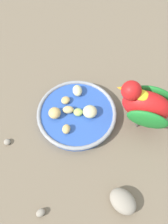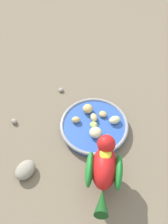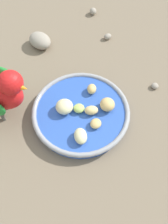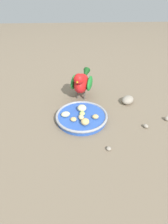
{
  "view_description": "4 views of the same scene",
  "coord_description": "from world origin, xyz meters",
  "px_view_note": "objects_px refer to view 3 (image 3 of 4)",
  "views": [
    {
      "loc": [
        0.34,
        0.06,
        0.58
      ],
      "look_at": [
        0.03,
        0.04,
        0.05
      ],
      "focal_mm": 37.56,
      "sensor_mm": 36.0,
      "label": 1
    },
    {
      "loc": [
        0.12,
        0.51,
        0.77
      ],
      "look_at": [
        0.04,
        -0.0,
        0.06
      ],
      "focal_mm": 44.92,
      "sensor_mm": 36.0,
      "label": 2
    },
    {
      "loc": [
        -0.29,
        0.01,
        0.51
      ],
      "look_at": [
        -0.0,
        0.02,
        0.04
      ],
      "focal_mm": 41.53,
      "sensor_mm": 36.0,
      "label": 3
    },
    {
      "loc": [
        -0.01,
        -0.63,
        0.51
      ],
      "look_at": [
        0.02,
        0.01,
        0.05
      ],
      "focal_mm": 31.29,
      "sensor_mm": 36.0,
      "label": 4
    }
  ],
  "objects_px": {
    "pebble_2": "(155,86)",
    "apple_piece_5": "(96,124)",
    "feeding_bowl": "(81,113)",
    "apple_piece_4": "(81,136)",
    "apple_piece_1": "(79,108)",
    "apple_piece_3": "(64,107)",
    "pebble_0": "(108,37)",
    "apple_piece_0": "(91,89)",
    "apple_piece_6": "(107,104)",
    "apple_piece_2": "(91,110)",
    "pebble_1": "(92,11)",
    "rock_large": "(40,41)"
  },
  "relations": [
    {
      "from": "apple_piece_0",
      "to": "apple_piece_1",
      "type": "distance_m",
      "value": 0.06
    },
    {
      "from": "apple_piece_4",
      "to": "pebble_2",
      "type": "relative_size",
      "value": 2.06
    },
    {
      "from": "feeding_bowl",
      "to": "apple_piece_4",
      "type": "height_order",
      "value": "apple_piece_4"
    },
    {
      "from": "apple_piece_6",
      "to": "apple_piece_4",
      "type": "bearing_deg",
      "value": 144.19
    },
    {
      "from": "apple_piece_1",
      "to": "apple_piece_6",
      "type": "distance_m",
      "value": 0.06
    },
    {
      "from": "apple_piece_0",
      "to": "apple_piece_5",
      "type": "relative_size",
      "value": 1.04
    },
    {
      "from": "apple_piece_5",
      "to": "pebble_0",
      "type": "height_order",
      "value": "apple_piece_5"
    },
    {
      "from": "apple_piece_2",
      "to": "apple_piece_5",
      "type": "xyz_separation_m",
      "value": [
        -0.03,
        -0.01,
        -0.0
      ]
    },
    {
      "from": "apple_piece_1",
      "to": "pebble_1",
      "type": "relative_size",
      "value": 1.09
    },
    {
      "from": "apple_piece_5",
      "to": "apple_piece_6",
      "type": "height_order",
      "value": "apple_piece_6"
    },
    {
      "from": "apple_piece_3",
      "to": "pebble_2",
      "type": "distance_m",
      "value": 0.23
    },
    {
      "from": "pebble_2",
      "to": "apple_piece_5",
      "type": "bearing_deg",
      "value": 130.29
    },
    {
      "from": "apple_piece_2",
      "to": "apple_piece_3",
      "type": "distance_m",
      "value": 0.06
    },
    {
      "from": "rock_large",
      "to": "feeding_bowl",
      "type": "bearing_deg",
      "value": -152.02
    },
    {
      "from": "apple_piece_4",
      "to": "apple_piece_1",
      "type": "bearing_deg",
      "value": 5.09
    },
    {
      "from": "apple_piece_1",
      "to": "apple_piece_3",
      "type": "distance_m",
      "value": 0.03
    },
    {
      "from": "rock_large",
      "to": "pebble_2",
      "type": "height_order",
      "value": "rock_large"
    },
    {
      "from": "feeding_bowl",
      "to": "rock_large",
      "type": "relative_size",
      "value": 3.3
    },
    {
      "from": "feeding_bowl",
      "to": "pebble_2",
      "type": "bearing_deg",
      "value": -63.6
    },
    {
      "from": "apple_piece_2",
      "to": "apple_piece_6",
      "type": "bearing_deg",
      "value": -68.62
    },
    {
      "from": "apple_piece_5",
      "to": "apple_piece_6",
      "type": "xyz_separation_m",
      "value": [
        0.05,
        -0.03,
        0.01
      ]
    },
    {
      "from": "apple_piece_3",
      "to": "apple_piece_6",
      "type": "distance_m",
      "value": 0.1
    },
    {
      "from": "apple_piece_2",
      "to": "pebble_2",
      "type": "height_order",
      "value": "apple_piece_2"
    },
    {
      "from": "apple_piece_3",
      "to": "apple_piece_4",
      "type": "xyz_separation_m",
      "value": [
        -0.07,
        -0.04,
        -0.0
      ]
    },
    {
      "from": "apple_piece_3",
      "to": "rock_large",
      "type": "xyz_separation_m",
      "value": [
        0.22,
        0.08,
        -0.02
      ]
    },
    {
      "from": "apple_piece_6",
      "to": "pebble_1",
      "type": "relative_size",
      "value": 1.48
    },
    {
      "from": "apple_piece_2",
      "to": "apple_piece_5",
      "type": "distance_m",
      "value": 0.03
    },
    {
      "from": "apple_piece_2",
      "to": "pebble_0",
      "type": "bearing_deg",
      "value": -9.42
    },
    {
      "from": "apple_piece_5",
      "to": "feeding_bowl",
      "type": "bearing_deg",
      "value": 43.92
    },
    {
      "from": "apple_piece_5",
      "to": "apple_piece_1",
      "type": "bearing_deg",
      "value": 45.17
    },
    {
      "from": "apple_piece_1",
      "to": "pebble_2",
      "type": "distance_m",
      "value": 0.2
    },
    {
      "from": "feeding_bowl",
      "to": "apple_piece_0",
      "type": "height_order",
      "value": "apple_piece_0"
    },
    {
      "from": "apple_piece_4",
      "to": "apple_piece_3",
      "type": "bearing_deg",
      "value": 28.81
    },
    {
      "from": "apple_piece_1",
      "to": "pebble_0",
      "type": "distance_m",
      "value": 0.26
    },
    {
      "from": "feeding_bowl",
      "to": "pebble_1",
      "type": "bearing_deg",
      "value": -3.38
    },
    {
      "from": "rock_large",
      "to": "pebble_2",
      "type": "relative_size",
      "value": 3.73
    },
    {
      "from": "apple_piece_0",
      "to": "apple_piece_1",
      "type": "bearing_deg",
      "value": 153.97
    },
    {
      "from": "feeding_bowl",
      "to": "apple_piece_0",
      "type": "relative_size",
      "value": 8.34
    },
    {
      "from": "apple_piece_5",
      "to": "apple_piece_4",
      "type": "bearing_deg",
      "value": 135.97
    },
    {
      "from": "apple_piece_1",
      "to": "apple_piece_3",
      "type": "height_order",
      "value": "apple_piece_3"
    },
    {
      "from": "apple_piece_1",
      "to": "apple_piece_4",
      "type": "distance_m",
      "value": 0.07
    },
    {
      "from": "apple_piece_5",
      "to": "pebble_1",
      "type": "xyz_separation_m",
      "value": [
        0.4,
        0.01,
        -0.02
      ]
    },
    {
      "from": "feeding_bowl",
      "to": "apple_piece_3",
      "type": "xyz_separation_m",
      "value": [
        0.0,
        0.04,
        0.02
      ]
    },
    {
      "from": "apple_piece_5",
      "to": "apple_piece_0",
      "type": "bearing_deg",
      "value": 7.26
    },
    {
      "from": "apple_piece_3",
      "to": "rock_large",
      "type": "distance_m",
      "value": 0.24
    },
    {
      "from": "apple_piece_6",
      "to": "apple_piece_3",
      "type": "bearing_deg",
      "value": 95.26
    },
    {
      "from": "pebble_1",
      "to": "pebble_2",
      "type": "bearing_deg",
      "value": -150.08
    },
    {
      "from": "pebble_0",
      "to": "pebble_1",
      "type": "distance_m",
      "value": 0.11
    },
    {
      "from": "apple_piece_2",
      "to": "pebble_1",
      "type": "xyz_separation_m",
      "value": [
        0.36,
        0.0,
        -0.02
      ]
    },
    {
      "from": "apple_piece_0",
      "to": "apple_piece_6",
      "type": "xyz_separation_m",
      "value": [
        -0.04,
        -0.04,
        0.0
      ]
    }
  ]
}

